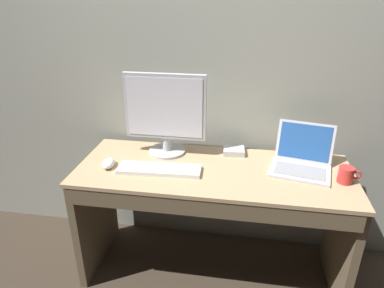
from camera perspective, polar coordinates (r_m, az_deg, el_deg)
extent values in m
plane|color=#382D23|center=(2.32, 3.08, -19.92)|extent=(14.00, 14.00, 0.00)
cube|color=#9EA093|center=(2.03, 5.34, 21.06)|extent=(4.59, 0.04, 3.01)
cube|color=tan|center=(1.89, 3.56, -4.39)|extent=(1.50, 0.58, 0.02)
cube|color=brown|center=(2.26, -15.66, -10.81)|extent=(0.04, 0.53, 0.70)
cube|color=brown|center=(2.17, 23.40, -13.94)|extent=(0.04, 0.53, 0.70)
cube|color=brown|center=(1.69, 2.52, -10.56)|extent=(1.44, 0.02, 0.09)
cube|color=silver|center=(1.93, 17.42, -4.32)|extent=(0.35, 0.28, 0.01)
cube|color=#959599|center=(1.92, 17.42, -4.24)|extent=(0.28, 0.19, 0.00)
cube|color=silver|center=(2.02, 18.18, 0.35)|extent=(0.31, 0.14, 0.21)
cube|color=#28569E|center=(2.01, 18.18, 0.34)|extent=(0.28, 0.12, 0.19)
cylinder|color=#B7B7BC|center=(2.07, -4.12, -1.13)|extent=(0.22, 0.22, 0.02)
cylinder|color=#B7B7BC|center=(2.05, -4.17, 0.15)|extent=(0.05, 0.05, 0.09)
cube|color=#B7B7BC|center=(1.95, -4.48, 6.17)|extent=(0.47, 0.03, 0.38)
cube|color=silver|center=(1.94, -4.60, 6.01)|extent=(0.43, 0.00, 0.34)
cube|color=white|center=(1.86, -5.42, -4.21)|extent=(0.45, 0.15, 0.02)
cube|color=silver|center=(1.86, -5.44, -3.87)|extent=(0.42, 0.13, 0.00)
ellipsoid|color=white|center=(1.95, -13.64, -3.12)|extent=(0.08, 0.12, 0.04)
cube|color=silver|center=(2.06, 6.92, -1.13)|extent=(0.13, 0.12, 0.03)
cylinder|color=red|center=(1.91, 24.09, -4.69)|extent=(0.08, 0.08, 0.08)
torus|color=red|center=(1.92, 25.55, -4.64)|extent=(0.05, 0.01, 0.05)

